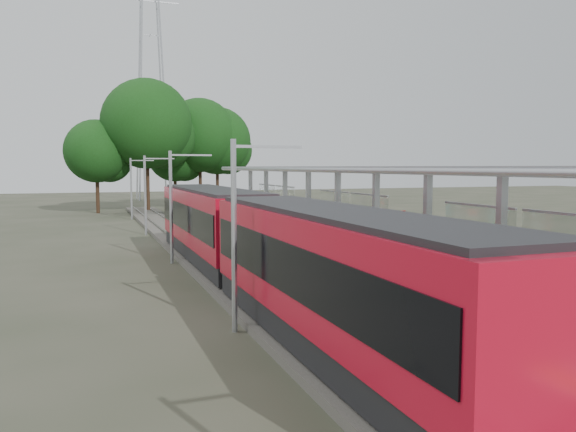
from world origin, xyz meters
The scene contains 15 objects.
trackbed centered at (-4.50, 20.00, 0.12)m, with size 3.00×70.00×0.24m, color #59544C.
platform centered at (0.00, 20.00, 0.50)m, with size 6.00×50.00×1.00m, color gray.
tactile_strip centered at (-2.55, 20.00, 1.01)m, with size 0.60×50.00×0.02m, color yellow.
end_fence centered at (0.00, 44.95, 1.60)m, with size 6.00×0.10×1.20m, color #9EA0A5.
train centered at (-4.50, 11.09, 2.05)m, with size 2.74×27.60×3.62m.
canopy centered at (1.61, 16.19, 4.20)m, with size 3.27×38.00×3.66m.
pylon centered at (-1.00, 73.00, 19.00)m, with size 8.00×4.00×38.00m, color #9EA0A5, non-canonical shape.
tree_cluster centered at (-0.97, 53.34, 7.89)m, with size 20.26×13.34×13.55m.
catenary_masts centered at (-6.22, 19.00, 2.91)m, with size 2.08×48.16×5.40m.
bench_near centered at (2.11, 4.66, 1.52)m, with size 0.91×1.51×0.99m.
bench_mid centered at (1.60, 16.26, 1.54)m, with size 0.95×1.56×1.02m.
bench_far centered at (1.65, 30.78, 1.56)m, with size 1.08×1.62×1.07m.
info_pillar_near centered at (1.07, 10.37, 1.86)m, with size 0.45×0.45×1.98m.
info_pillar_far centered at (0.82, 18.38, 1.83)m, with size 0.43×0.43×1.92m.
litter_bin centered at (1.20, 15.43, 1.51)m, with size 0.50×0.50×1.03m, color #9EA0A5.
Camera 1 is at (-10.17, -8.05, 4.64)m, focal length 35.00 mm.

